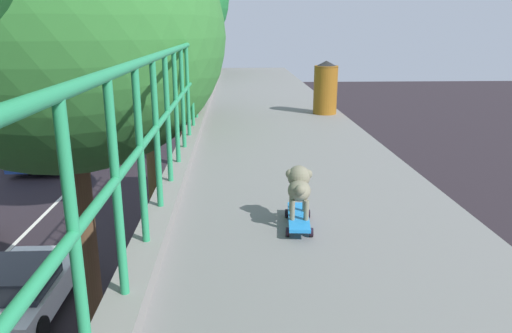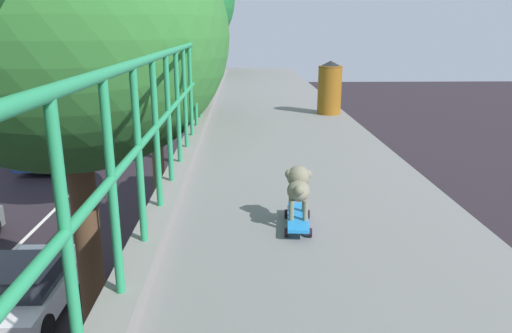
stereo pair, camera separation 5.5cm
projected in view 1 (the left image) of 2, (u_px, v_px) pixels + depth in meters
The scene contains 8 objects.
car_white_fifth at pixel (19, 290), 11.35m from camera, with size 2.01×3.88×1.33m.
city_bus at pixel (67, 116), 25.97m from camera, with size 2.66×10.37×3.49m.
roadside_tree_mid at pixel (62, 40), 6.90m from camera, with size 4.72×4.72×8.41m.
roadside_tree_far at pixel (142, 1), 14.20m from camera, with size 5.12×5.12×9.34m.
roadside_tree_farthest at pixel (179, 9), 21.55m from camera, with size 4.24×4.24×9.48m.
toy_skateboard at pixel (298, 218), 3.43m from camera, with size 0.22×0.54×0.09m.
small_dog at pixel (299, 185), 3.41m from camera, with size 0.19×0.36×0.34m.
litter_bin at pixel (325, 87), 7.86m from camera, with size 0.39×0.39×0.86m.
Camera 1 is at (0.30, -0.62, 6.58)m, focal length 33.70 mm.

